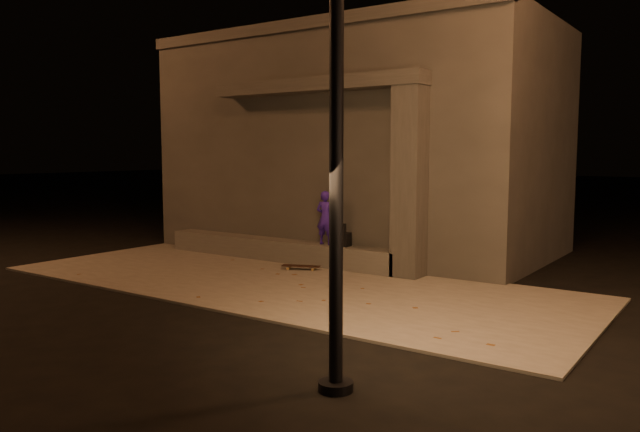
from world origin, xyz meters
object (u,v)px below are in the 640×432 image
Objects in this scene: skateboard at (301,266)px; backpack at (342,238)px; column at (410,182)px; skateboarder at (325,218)px.

backpack is at bearing 27.50° from skateboard.
column reaches higher than skateboarder.
skateboard is (-0.56, -0.65, -0.55)m from backpack.
skateboarder is at bearing 180.00° from column.
skateboarder is 1.41× the size of skateboard.
backpack is (0.41, 0.00, -0.40)m from skateboarder.
column is 2.78m from skateboard.
column is 4.54× the size of skateboard.
skateboarder reaches higher than backpack.
column is 7.47× the size of backpack.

